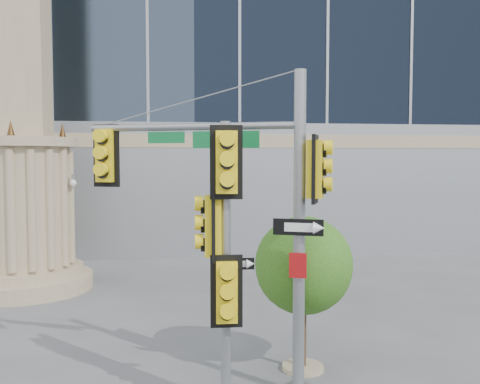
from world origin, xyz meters
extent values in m
cylinder|color=tan|center=(-6.00, 9.00, 0.25)|extent=(4.40, 4.40, 0.50)
cylinder|color=tan|center=(-6.00, 9.00, 0.65)|extent=(3.80, 3.80, 0.30)
cylinder|color=tan|center=(-6.00, 9.00, 2.80)|extent=(3.00, 3.00, 4.00)
cylinder|color=tan|center=(-6.00, 9.00, 4.95)|extent=(3.50, 3.50, 0.30)
cone|color=#472D14|center=(-4.70, 9.00, 5.35)|extent=(0.24, 0.24, 0.50)
cylinder|color=slate|center=(1.12, -0.10, 3.01)|extent=(0.22, 0.22, 6.01)
cylinder|color=slate|center=(-0.82, 0.71, 5.01)|extent=(3.94, 1.76, 0.14)
cube|color=#0C662E|center=(-0.18, 0.42, 4.76)|extent=(1.22, 0.54, 0.32)
cube|color=yellow|center=(-2.48, 1.41, 4.46)|extent=(0.62, 0.47, 1.25)
cube|color=yellow|center=(1.38, -0.21, 4.21)|extent=(0.47, 0.62, 1.25)
cube|color=black|center=(1.07, -0.23, 3.16)|extent=(0.86, 0.38, 0.30)
cube|color=#A60F11|center=(1.07, -0.23, 2.46)|extent=(0.31, 0.15, 0.46)
cylinder|color=slate|center=(-0.28, -0.39, 2.52)|extent=(0.18, 0.18, 5.04)
cube|color=yellow|center=(-0.29, -0.61, 4.34)|extent=(0.57, 0.31, 1.26)
cube|color=yellow|center=(-0.50, -0.38, 3.23)|extent=(0.31, 0.57, 1.26)
cube|color=yellow|center=(-0.29, -0.61, 2.12)|extent=(0.57, 0.31, 1.26)
cube|color=black|center=(-0.10, -0.52, 2.57)|extent=(0.63, 0.06, 0.20)
cylinder|color=tan|center=(1.50, 0.98, 0.05)|extent=(0.86, 0.86, 0.10)
cylinder|color=#382314|center=(1.50, 0.98, 0.86)|extent=(0.13, 0.13, 1.73)
sphere|color=#225413|center=(1.50, 0.98, 2.21)|extent=(2.02, 2.02, 2.02)
sphere|color=#225413|center=(1.93, 1.22, 1.92)|extent=(1.25, 1.25, 1.25)
sphere|color=#225413|center=(1.16, 0.74, 1.97)|extent=(1.06, 1.06, 1.06)
camera|label=1|loc=(-1.33, -9.62, 4.39)|focal=40.00mm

